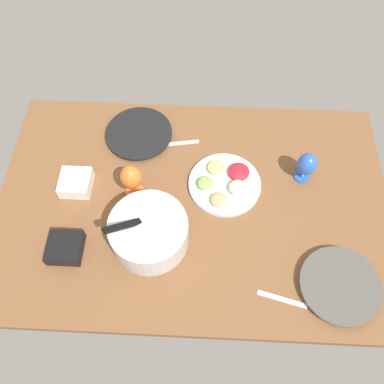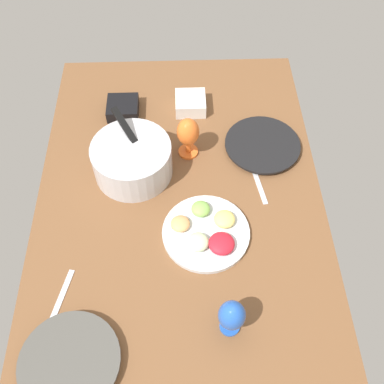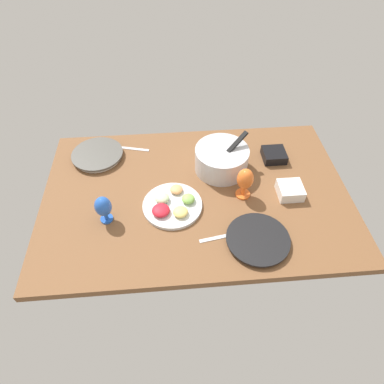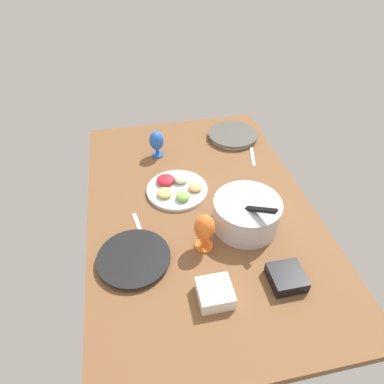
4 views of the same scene
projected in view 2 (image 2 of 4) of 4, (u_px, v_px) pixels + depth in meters
ground_plane at (180, 207)px, 161.87cm from camera, size 160.00×104.00×4.00cm
dinner_plate_left at (70, 362)px, 126.97cm from camera, size 29.35×29.35×3.09cm
dinner_plate_right at (262, 145)px, 174.48cm from camera, size 29.58×29.58×2.55cm
mixing_bowl at (132, 159)px, 162.81cm from camera, size 29.29×29.29×20.57cm
fruit_platter at (207, 232)px, 151.46cm from camera, size 30.08×30.08×5.56cm
hurricane_glass_orange at (188, 133)px, 165.25cm from camera, size 8.50×8.50×17.65cm
hurricane_glass_blue at (232, 316)px, 126.90cm from camera, size 8.03×8.03×15.36cm
square_bowl_black at (123, 107)px, 184.53cm from camera, size 12.81×12.81×5.11cm
square_bowl_white at (190, 103)px, 185.43cm from camera, size 12.46×12.46×5.95cm
fork_by_left_plate at (62, 296)px, 139.88cm from camera, size 17.90×6.12×0.60cm
fork_by_right_plate at (259, 184)px, 164.91cm from camera, size 18.05×4.72×0.60cm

